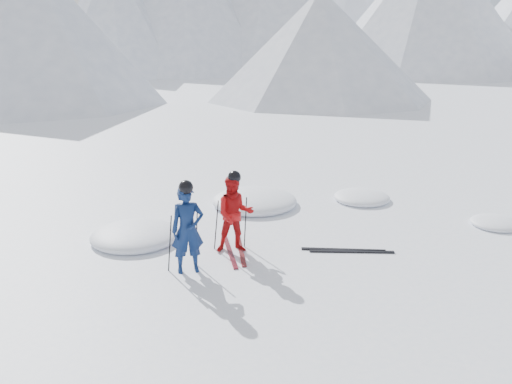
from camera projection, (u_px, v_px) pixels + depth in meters
name	position (u px, v px, depth m)	size (l,w,h in m)	color
ground	(333.00, 237.00, 11.67)	(160.00, 160.00, 0.00)	white
skier_blue	(188.00, 230.00, 9.83)	(0.60, 0.39, 1.65)	#0C1E4A
skier_red	(235.00, 214.00, 10.74)	(0.76, 0.60, 1.57)	#B00E10
pole_blue_left	(170.00, 243.00, 9.92)	(0.02, 0.02, 1.10)	black
pole_blue_right	(196.00, 237.00, 10.23)	(0.02, 0.02, 1.10)	black
pole_red_left	(216.00, 225.00, 10.91)	(0.02, 0.02, 1.05)	black
pole_red_right	(245.00, 222.00, 11.07)	(0.02, 0.02, 1.05)	black
ski_worn_left	(230.00, 251.00, 10.92)	(0.09, 1.70, 0.03)	black
ski_worn_right	(241.00, 249.00, 11.02)	(0.09, 1.70, 0.03)	black
ski_loose_a	(343.00, 250.00, 10.99)	(0.09, 1.70, 0.03)	black
ski_loose_b	(352.00, 252.00, 10.90)	(0.09, 1.70, 0.03)	black
snow_lumps	(253.00, 215.00, 13.05)	(9.15, 5.36, 0.47)	white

